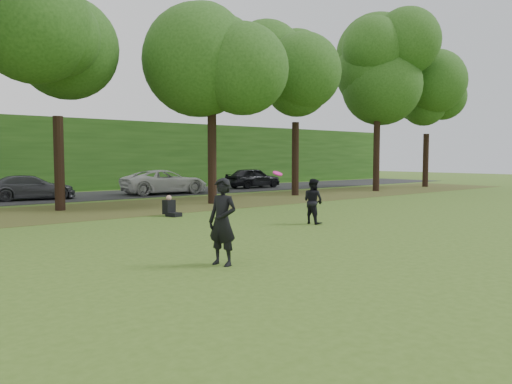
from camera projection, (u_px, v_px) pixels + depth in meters
ground at (355, 246)px, 13.16m from camera, size 120.00×120.00×0.00m
leaf_litter at (133, 207)px, 23.11m from camera, size 60.00×7.00×0.01m
street at (71, 197)px, 29.23m from camera, size 70.00×7.00×0.02m
far_hedge at (39, 155)px, 33.65m from camera, size 70.00×3.00×5.00m
player_left at (223, 222)px, 10.74m from camera, size 0.64×0.79×1.89m
player_right at (313, 201)px, 17.49m from camera, size 0.64×0.80×1.59m
parked_cars at (101, 184)px, 29.48m from camera, size 34.14×3.57×1.51m
frisbee at (278, 173)px, 13.65m from camera, size 0.38×0.36×0.17m
seated_person at (170, 208)px, 19.75m from camera, size 0.55×0.80×0.83m
tree_line at (123, 34)px, 22.29m from camera, size 55.30×7.90×12.31m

